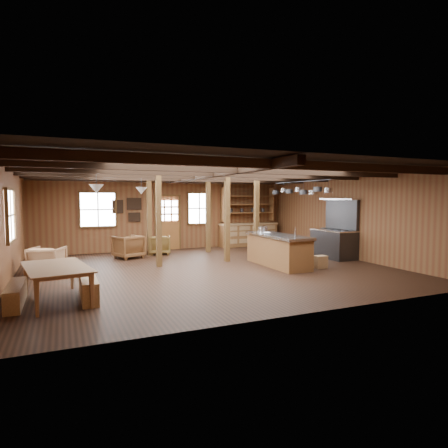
{
  "coord_description": "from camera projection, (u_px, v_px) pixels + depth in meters",
  "views": [
    {
      "loc": [
        -3.8,
        -9.82,
        2.02
      ],
      "look_at": [
        0.87,
        0.96,
        1.2
      ],
      "focal_mm": 30.0,
      "sensor_mm": 36.0,
      "label": 1
    }
  ],
  "objects": [
    {
      "name": "room",
      "position": [
        209.0,
        220.0,
        10.54
      ],
      "size": [
        10.04,
        9.04,
        2.84
      ],
      "color": "black",
      "rests_on": "ground"
    },
    {
      "name": "ceiling_joists",
      "position": [
        207.0,
        175.0,
        10.61
      ],
      "size": [
        9.8,
        8.82,
        0.18
      ],
      "color": "black",
      "rests_on": "ceiling"
    },
    {
      "name": "timber_posts",
      "position": [
        201.0,
        216.0,
        12.65
      ],
      "size": [
        3.95,
        2.35,
        2.8
      ],
      "color": "#412812",
      "rests_on": "floor"
    },
    {
      "name": "back_door",
      "position": [
        168.0,
        227.0,
        14.65
      ],
      "size": [
        1.02,
        0.08,
        2.15
      ],
      "color": "brown",
      "rests_on": "floor"
    },
    {
      "name": "window_back_left",
      "position": [
        98.0,
        210.0,
        13.57
      ],
      "size": [
        1.32,
        0.06,
        1.32
      ],
      "color": "white",
      "rests_on": "wall_back"
    },
    {
      "name": "window_back_right",
      "position": [
        199.0,
        208.0,
        15.12
      ],
      "size": [
        1.02,
        0.06,
        1.32
      ],
      "color": "white",
      "rests_on": "wall_back"
    },
    {
      "name": "window_left",
      "position": [
        10.0,
        216.0,
        9.01
      ],
      "size": [
        0.14,
        1.24,
        1.32
      ],
      "color": "white",
      "rests_on": "wall_back"
    },
    {
      "name": "notice_boards",
      "position": [
        129.0,
        208.0,
        14.0
      ],
      "size": [
        1.08,
        0.03,
        0.9
      ],
      "color": "silver",
      "rests_on": "wall_back"
    },
    {
      "name": "back_counter",
      "position": [
        248.0,
        232.0,
        15.79
      ],
      "size": [
        2.55,
        0.6,
        2.45
      ],
      "color": "brown",
      "rests_on": "floor"
    },
    {
      "name": "pendant_lamps",
      "position": [
        122.0,
        190.0,
        10.5
      ],
      "size": [
        1.86,
        2.36,
        0.66
      ],
      "color": "#303033",
      "rests_on": "ceiling"
    },
    {
      "name": "pot_rack",
      "position": [
        301.0,
        190.0,
        12.0
      ],
      "size": [
        0.43,
        3.0,
        0.44
      ],
      "color": "#303033",
      "rests_on": "ceiling"
    },
    {
      "name": "kitchen_island",
      "position": [
        278.0,
        250.0,
        11.13
      ],
      "size": [
        0.89,
        2.51,
        1.2
      ],
      "rotation": [
        0.0,
        0.0,
        0.01
      ],
      "color": "brown",
      "rests_on": "floor"
    },
    {
      "name": "step_stool",
      "position": [
        320.0,
        262.0,
        10.79
      ],
      "size": [
        0.41,
        0.29,
        0.36
      ],
      "primitive_type": "cube",
      "rotation": [
        0.0,
        0.0,
        0.01
      ],
      "color": "brown",
      "rests_on": "floor"
    },
    {
      "name": "commercial_range",
      "position": [
        335.0,
        239.0,
        12.64
      ],
      "size": [
        0.83,
        1.62,
        2.0
      ],
      "color": "#303033",
      "rests_on": "floor"
    },
    {
      "name": "dining_table",
      "position": [
        59.0,
        283.0,
        7.34
      ],
      "size": [
        1.41,
        2.13,
        0.69
      ],
      "primitive_type": "imported",
      "rotation": [
        0.0,
        0.0,
        1.74
      ],
      "color": "#926642",
      "rests_on": "floor"
    },
    {
      "name": "bench_wall",
      "position": [
        16.0,
        295.0,
        7.05
      ],
      "size": [
        0.27,
        1.46,
        0.4
      ],
      "primitive_type": "cube",
      "color": "brown",
      "rests_on": "floor"
    },
    {
      "name": "bench_aisle",
      "position": [
        88.0,
        287.0,
        7.56
      ],
      "size": [
        0.3,
        1.61,
        0.44
      ],
      "primitive_type": "cube",
      "color": "brown",
      "rests_on": "floor"
    },
    {
      "name": "armchair_a",
      "position": [
        128.0,
        247.0,
        12.56
      ],
      "size": [
        1.09,
        1.1,
        0.77
      ],
      "primitive_type": "imported",
      "rotation": [
        0.0,
        0.0,
        3.54
      ],
      "color": "brown",
      "rests_on": "floor"
    },
    {
      "name": "armchair_b",
      "position": [
        160.0,
        245.0,
        13.45
      ],
      "size": [
        0.88,
        0.9,
        0.68
      ],
      "primitive_type": "imported",
      "rotation": [
        0.0,
        0.0,
        2.9
      ],
      "color": "brown",
      "rests_on": "floor"
    },
    {
      "name": "armchair_c",
      "position": [
        47.0,
        260.0,
        9.94
      ],
      "size": [
        1.02,
        1.03,
        0.73
      ],
      "primitive_type": "imported",
      "rotation": [
        0.0,
        0.0,
        2.77
      ],
      "color": "#946743",
      "rests_on": "floor"
    },
    {
      "name": "counter_pot",
      "position": [
        263.0,
        229.0,
        11.81
      ],
      "size": [
        0.3,
        0.3,
        0.18
      ],
      "primitive_type": "cylinder",
      "color": "#BBBCC2",
      "rests_on": "kitchen_island"
    },
    {
      "name": "bowl",
      "position": [
        267.0,
        233.0,
        11.17
      ],
      "size": [
        0.31,
        0.31,
        0.06
      ],
      "primitive_type": "imported",
      "rotation": [
        0.0,
        0.0,
        -0.36
      ],
      "color": "silver",
      "rests_on": "kitchen_island"
    }
  ]
}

